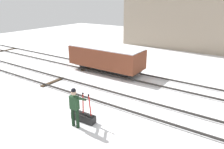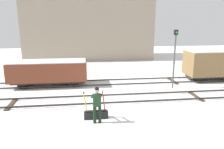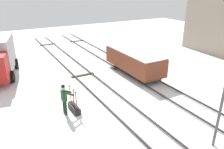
{
  "view_description": "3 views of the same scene",
  "coord_description": "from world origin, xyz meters",
  "px_view_note": "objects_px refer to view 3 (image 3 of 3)",
  "views": [
    {
      "loc": [
        5.05,
        -9.02,
        5.39
      ],
      "look_at": [
        -1.0,
        0.01,
        1.54
      ],
      "focal_mm": 34.22,
      "sensor_mm": 36.0,
      "label": 1
    },
    {
      "loc": [
        -1.45,
        -13.25,
        4.89
      ],
      "look_at": [
        0.35,
        0.8,
        1.5
      ],
      "focal_mm": 35.73,
      "sensor_mm": 36.0,
      "label": 2
    },
    {
      "loc": [
        9.98,
        -6.04,
        6.87
      ],
      "look_at": [
        -1.55,
        0.38,
        1.55
      ],
      "focal_mm": 35.14,
      "sensor_mm": 36.0,
      "label": 3
    }
  ],
  "objects_px": {
    "rail_worker": "(64,97)",
    "signal_post": "(223,95)",
    "switch_lever_frame": "(74,107)",
    "freight_car_near_switch": "(134,61)"
  },
  "relations": [
    {
      "from": "freight_car_near_switch",
      "to": "switch_lever_frame",
      "type": "bearing_deg",
      "value": -63.17
    },
    {
      "from": "switch_lever_frame",
      "to": "rail_worker",
      "type": "distance_m",
      "value": 0.98
    },
    {
      "from": "freight_car_near_switch",
      "to": "signal_post",
      "type": "bearing_deg",
      "value": -11.31
    },
    {
      "from": "signal_post",
      "to": "freight_car_near_switch",
      "type": "bearing_deg",
      "value": 168.63
    },
    {
      "from": "signal_post",
      "to": "freight_car_near_switch",
      "type": "relative_size",
      "value": 0.74
    },
    {
      "from": "rail_worker",
      "to": "signal_post",
      "type": "height_order",
      "value": "signal_post"
    },
    {
      "from": "switch_lever_frame",
      "to": "freight_car_near_switch",
      "type": "bearing_deg",
      "value": 115.01
    },
    {
      "from": "switch_lever_frame",
      "to": "rail_worker",
      "type": "xyz_separation_m",
      "value": [
        0.03,
        -0.53,
        0.82
      ]
    },
    {
      "from": "switch_lever_frame",
      "to": "rail_worker",
      "type": "bearing_deg",
      "value": -88.28
    },
    {
      "from": "switch_lever_frame",
      "to": "freight_car_near_switch",
      "type": "distance_m",
      "value": 7.27
    }
  ]
}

